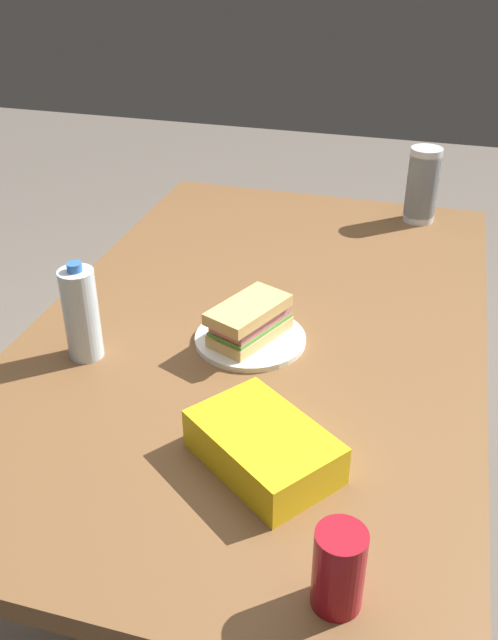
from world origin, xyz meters
name	(u,v)px	position (x,y,z in m)	size (l,w,h in m)	color
ground_plane	(258,568)	(0.00, 0.00, 0.00)	(8.00, 8.00, 0.00)	#70665B
dining_table	(260,361)	(0.00, 0.00, 0.68)	(1.50, 0.92, 0.78)	brown
paper_plate	(249,339)	(0.08, 0.00, 0.78)	(0.22, 0.22, 0.01)	white
sandwich	(249,320)	(0.08, 0.00, 0.83)	(0.21, 0.15, 0.08)	#DBB26B
soda_can_red	(339,569)	(0.64, 0.27, 0.84)	(0.07, 0.07, 0.12)	maroon
chip_bag	(263,447)	(0.42, 0.12, 0.81)	(0.23, 0.15, 0.07)	yellow
water_bottle_tall	(81,314)	(0.21, -0.29, 0.87)	(0.07, 0.07, 0.20)	silver
plastic_cup_stack	(422,185)	(-0.64, 0.28, 0.88)	(0.08, 0.08, 0.20)	silver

